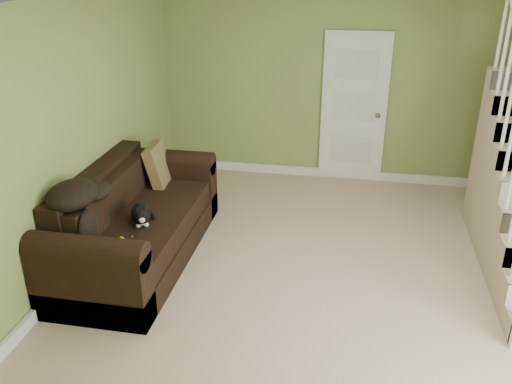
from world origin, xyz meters
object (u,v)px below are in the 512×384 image
at_px(banana, 122,243).
at_px(side_table, 149,191).
at_px(cat, 140,214).
at_px(sofa, 134,226).

bearing_deg(banana, side_table, 73.72).
distance_m(cat, banana, 0.45).
distance_m(sofa, banana, 0.70).
height_order(sofa, banana, sofa).
bearing_deg(sofa, cat, -50.27).
bearing_deg(cat, sofa, 105.39).
bearing_deg(cat, banana, -113.62).
distance_m(sofa, cat, 0.37).
xyz_separation_m(sofa, cat, (0.17, -0.21, 0.25)).
relative_size(side_table, banana, 3.67).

